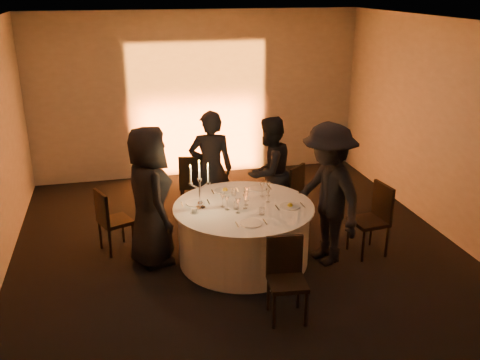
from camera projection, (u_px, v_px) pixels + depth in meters
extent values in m
plane|color=black|center=(244.00, 259.00, 7.06)|extent=(7.00, 7.00, 0.00)
plane|color=silver|center=(244.00, 24.00, 6.01)|extent=(7.00, 7.00, 0.00)
plane|color=#A8A39C|center=(198.00, 95.00, 9.73)|extent=(7.00, 0.00, 7.00)
plane|color=#A8A39C|center=(377.00, 313.00, 3.35)|extent=(7.00, 0.00, 7.00)
plane|color=#A8A39C|center=(460.00, 136.00, 7.19)|extent=(0.00, 7.00, 7.00)
cube|color=black|center=(203.00, 175.00, 9.96)|extent=(0.25, 0.12, 0.10)
cylinder|color=black|center=(244.00, 258.00, 7.06)|extent=(0.60, 0.60, 0.03)
cylinder|color=black|center=(244.00, 234.00, 6.93)|extent=(0.20, 0.20, 0.75)
cylinder|color=white|center=(244.00, 234.00, 6.93)|extent=(1.68, 1.68, 0.75)
cylinder|color=white|center=(244.00, 207.00, 6.80)|extent=(1.80, 1.80, 0.02)
cube|color=black|center=(115.00, 221.00, 7.17)|extent=(0.51, 0.51, 0.05)
cube|color=black|center=(101.00, 208.00, 6.99)|extent=(0.19, 0.37, 0.44)
cylinder|color=black|center=(133.00, 237.00, 7.22)|extent=(0.04, 0.04, 0.42)
cylinder|color=black|center=(123.00, 228.00, 7.47)|extent=(0.04, 0.04, 0.42)
cylinder|color=black|center=(110.00, 244.00, 7.03)|extent=(0.04, 0.04, 0.42)
cylinder|color=black|center=(100.00, 235.00, 7.28)|extent=(0.04, 0.04, 0.42)
cube|color=black|center=(194.00, 184.00, 8.37)|extent=(0.51, 0.51, 0.05)
cube|color=black|center=(193.00, 172.00, 8.10)|extent=(0.43, 0.13, 0.49)
cylinder|color=black|center=(207.00, 194.00, 8.63)|extent=(0.04, 0.04, 0.46)
cylinder|color=black|center=(184.00, 194.00, 8.63)|extent=(0.04, 0.04, 0.46)
cylinder|color=black|center=(206.00, 202.00, 8.29)|extent=(0.04, 0.04, 0.46)
cylinder|color=black|center=(182.00, 203.00, 8.28)|extent=(0.04, 0.04, 0.46)
cube|color=black|center=(286.00, 193.00, 8.11)|extent=(0.56, 0.56, 0.05)
cube|color=black|center=(297.00, 180.00, 7.93)|extent=(0.32, 0.29, 0.45)
cylinder|color=black|center=(282.00, 200.00, 8.41)|extent=(0.04, 0.04, 0.42)
cylinder|color=black|center=(271.00, 207.00, 8.15)|extent=(0.04, 0.04, 0.42)
cylinder|color=black|center=(301.00, 205.00, 8.23)|extent=(0.04, 0.04, 0.42)
cylinder|color=black|center=(290.00, 213.00, 7.97)|extent=(0.04, 0.04, 0.42)
cube|color=black|center=(369.00, 222.00, 7.07)|extent=(0.47, 0.47, 0.05)
cube|color=black|center=(383.00, 201.00, 7.04)|extent=(0.09, 0.43, 0.48)
cylinder|color=black|center=(348.00, 234.00, 7.25)|extent=(0.04, 0.04, 0.45)
cylinder|color=black|center=(363.00, 246.00, 6.94)|extent=(0.04, 0.04, 0.45)
cylinder|color=black|center=(371.00, 230.00, 7.37)|extent=(0.04, 0.04, 0.45)
cylinder|color=black|center=(387.00, 241.00, 7.06)|extent=(0.04, 0.04, 0.45)
cube|color=black|center=(287.00, 283.00, 5.69)|extent=(0.44, 0.44, 0.05)
cube|color=black|center=(284.00, 255.00, 5.77)|extent=(0.40, 0.08, 0.45)
cylinder|color=black|center=(274.00, 311.00, 5.59)|extent=(0.04, 0.04, 0.43)
cylinder|color=black|center=(306.00, 309.00, 5.63)|extent=(0.04, 0.04, 0.43)
cylinder|color=black|center=(268.00, 293.00, 5.91)|extent=(0.04, 0.04, 0.43)
cylinder|color=black|center=(298.00, 291.00, 5.95)|extent=(0.04, 0.04, 0.43)
imported|color=black|center=(150.00, 197.00, 6.72)|extent=(0.75, 0.99, 1.82)
imported|color=black|center=(211.00, 169.00, 7.79)|extent=(0.70, 0.52, 1.76)
imported|color=black|center=(269.00, 172.00, 7.82)|extent=(1.02, 0.96, 1.66)
imported|color=black|center=(327.00, 195.00, 6.73)|extent=(0.96, 1.33, 1.86)
cylinder|color=white|center=(195.00, 203.00, 6.86)|extent=(0.25, 0.25, 0.01)
cube|color=silver|center=(182.00, 204.00, 6.83)|extent=(0.01, 0.17, 0.01)
cube|color=silver|center=(208.00, 202.00, 6.90)|extent=(0.02, 0.17, 0.01)
cylinder|color=white|center=(225.00, 191.00, 7.26)|extent=(0.30, 0.30, 0.01)
cube|color=silver|center=(213.00, 192.00, 7.23)|extent=(0.02, 0.17, 0.01)
cube|color=silver|center=(237.00, 190.00, 7.30)|extent=(0.01, 0.17, 0.01)
sphere|color=yellow|center=(225.00, 188.00, 7.25)|extent=(0.07, 0.07, 0.07)
cylinder|color=white|center=(258.00, 188.00, 7.36)|extent=(0.26, 0.26, 0.01)
cube|color=silver|center=(246.00, 189.00, 7.32)|extent=(0.02, 0.17, 0.01)
cube|color=silver|center=(270.00, 187.00, 7.39)|extent=(0.01, 0.17, 0.01)
cylinder|color=white|center=(290.00, 206.00, 6.76)|extent=(0.26, 0.26, 0.01)
cube|color=silver|center=(277.00, 208.00, 6.73)|extent=(0.02, 0.17, 0.01)
cube|color=silver|center=(303.00, 205.00, 6.80)|extent=(0.01, 0.17, 0.01)
sphere|color=yellow|center=(290.00, 203.00, 6.75)|extent=(0.07, 0.07, 0.07)
cylinder|color=white|center=(251.00, 223.00, 6.30)|extent=(0.27, 0.27, 0.01)
cube|color=silver|center=(237.00, 225.00, 6.26)|extent=(0.02, 0.17, 0.01)
cube|color=silver|center=(265.00, 222.00, 6.33)|extent=(0.02, 0.17, 0.01)
cylinder|color=white|center=(194.00, 213.00, 6.59)|extent=(0.11, 0.11, 0.01)
cylinder|color=white|center=(194.00, 210.00, 6.58)|extent=(0.07, 0.07, 0.06)
cylinder|color=white|center=(200.00, 208.00, 6.71)|extent=(0.13, 0.13, 0.02)
sphere|color=white|center=(200.00, 203.00, 6.69)|extent=(0.07, 0.07, 0.07)
cylinder|color=white|center=(200.00, 194.00, 6.65)|extent=(0.03, 0.03, 0.34)
cylinder|color=white|center=(200.00, 180.00, 6.58)|extent=(0.06, 0.06, 0.03)
cylinder|color=white|center=(199.00, 171.00, 6.54)|extent=(0.02, 0.02, 0.22)
cone|color=yellow|center=(199.00, 161.00, 6.50)|extent=(0.02, 0.02, 0.04)
cylinder|color=white|center=(195.00, 187.00, 6.60)|extent=(0.12, 0.02, 0.08)
cylinder|color=white|center=(191.00, 184.00, 6.57)|extent=(0.05, 0.05, 0.03)
cylinder|color=white|center=(190.00, 175.00, 6.53)|extent=(0.02, 0.02, 0.22)
cone|color=yellow|center=(190.00, 165.00, 6.49)|extent=(0.02, 0.02, 0.04)
cylinder|color=white|center=(204.00, 186.00, 6.62)|extent=(0.12, 0.02, 0.08)
cylinder|color=white|center=(208.00, 183.00, 6.62)|extent=(0.05, 0.05, 0.03)
cylinder|color=white|center=(208.00, 174.00, 6.58)|extent=(0.02, 0.02, 0.22)
cone|color=yellow|center=(208.00, 164.00, 6.54)|extent=(0.02, 0.02, 0.04)
cylinder|color=silver|center=(238.00, 213.00, 6.59)|extent=(0.06, 0.06, 0.01)
cylinder|color=silver|center=(238.00, 209.00, 6.57)|extent=(0.01, 0.01, 0.10)
cone|color=silver|center=(238.00, 202.00, 6.54)|extent=(0.07, 0.07, 0.09)
cylinder|color=silver|center=(227.00, 210.00, 6.68)|extent=(0.06, 0.06, 0.01)
cylinder|color=silver|center=(227.00, 206.00, 6.66)|extent=(0.01, 0.01, 0.10)
cone|color=silver|center=(227.00, 199.00, 6.63)|extent=(0.07, 0.07, 0.09)
cylinder|color=silver|center=(246.00, 205.00, 6.81)|extent=(0.06, 0.06, 0.01)
cylinder|color=silver|center=(246.00, 201.00, 6.80)|extent=(0.01, 0.01, 0.10)
cone|color=silver|center=(246.00, 195.00, 6.77)|extent=(0.07, 0.07, 0.09)
cylinder|color=silver|center=(268.00, 196.00, 7.11)|extent=(0.06, 0.06, 0.01)
cylinder|color=silver|center=(268.00, 192.00, 7.09)|extent=(0.01, 0.01, 0.10)
cone|color=silver|center=(269.00, 186.00, 7.06)|extent=(0.07, 0.07, 0.09)
cylinder|color=silver|center=(262.00, 196.00, 7.09)|extent=(0.06, 0.06, 0.01)
cylinder|color=silver|center=(262.00, 193.00, 7.07)|extent=(0.01, 0.01, 0.10)
cone|color=silver|center=(262.00, 186.00, 7.04)|extent=(0.07, 0.07, 0.09)
cylinder|color=silver|center=(246.00, 201.00, 6.95)|extent=(0.06, 0.06, 0.01)
cylinder|color=silver|center=(247.00, 197.00, 6.93)|extent=(0.01, 0.01, 0.10)
cone|color=silver|center=(247.00, 190.00, 6.90)|extent=(0.07, 0.07, 0.09)
cylinder|color=silver|center=(223.00, 207.00, 6.76)|extent=(0.06, 0.06, 0.01)
cylinder|color=silver|center=(223.00, 203.00, 6.74)|extent=(0.01, 0.01, 0.10)
cone|color=silver|center=(223.00, 196.00, 6.71)|extent=(0.07, 0.07, 0.09)
cylinder|color=silver|center=(245.00, 208.00, 6.72)|extent=(0.06, 0.06, 0.01)
cylinder|color=silver|center=(245.00, 204.00, 6.70)|extent=(0.01, 0.01, 0.10)
cone|color=silver|center=(245.00, 198.00, 6.67)|extent=(0.07, 0.07, 0.09)
cylinder|color=silver|center=(268.00, 202.00, 6.91)|extent=(0.06, 0.06, 0.01)
cylinder|color=silver|center=(268.00, 198.00, 6.89)|extent=(0.01, 0.01, 0.10)
cone|color=silver|center=(268.00, 192.00, 6.86)|extent=(0.07, 0.07, 0.09)
cylinder|color=silver|center=(236.00, 206.00, 6.69)|extent=(0.07, 0.07, 0.09)
cylinder|color=silver|center=(262.00, 211.00, 6.53)|extent=(0.07, 0.07, 0.09)
cylinder|color=silver|center=(234.00, 192.00, 7.12)|extent=(0.07, 0.07, 0.09)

